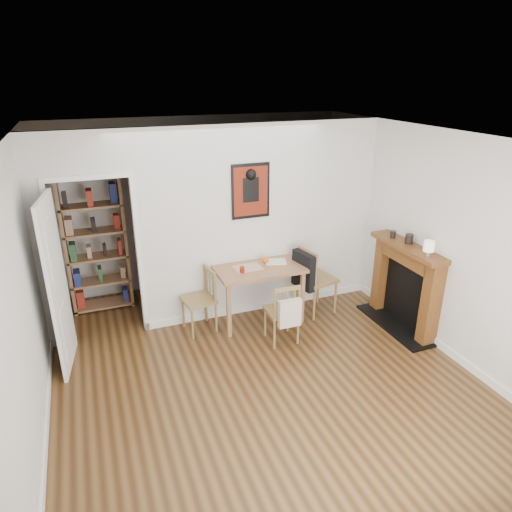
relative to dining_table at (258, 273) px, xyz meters
name	(u,v)px	position (x,y,z in m)	size (l,w,h in m)	color
ground	(259,369)	(-0.41, -1.10, -0.69)	(5.20, 5.20, 0.00)	brown
room_shell	(229,227)	(-0.32, 0.24, 0.61)	(5.20, 5.20, 5.20)	silver
dining_table	(258,273)	(0.00, 0.00, 0.00)	(1.16, 0.74, 0.79)	#A4744C
chair_left	(199,301)	(-0.83, 0.00, -0.27)	(0.48, 0.48, 0.85)	olive
chair_right	(316,279)	(0.82, -0.10, -0.19)	(0.63, 0.58, 0.98)	olive
chair_front	(282,311)	(0.08, -0.63, -0.28)	(0.42, 0.47, 0.82)	olive
bookshelf	(96,245)	(-1.97, 1.13, 0.27)	(0.82, 0.33, 1.95)	#A4744C
fireplace	(406,283)	(1.74, -0.85, -0.08)	(0.45, 1.25, 1.16)	brown
red_glass	(242,270)	(-0.27, -0.12, 0.14)	(0.06, 0.06, 0.08)	maroon
orange_fruit	(266,260)	(0.13, 0.06, 0.14)	(0.09, 0.09, 0.09)	#ED5D0C
placemat	(248,268)	(-0.15, -0.01, 0.10)	(0.36, 0.27, 0.00)	beige
notebook	(276,262)	(0.27, 0.04, 0.10)	(0.28, 0.21, 0.01)	silver
mantel_lamp	(429,247)	(1.65, -1.26, 0.59)	(0.13, 0.13, 0.20)	silver
ceramic_jar_a	(409,239)	(1.74, -0.81, 0.53)	(0.10, 0.10, 0.12)	black
ceramic_jar_b	(393,234)	(1.68, -0.56, 0.51)	(0.07, 0.07, 0.09)	black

